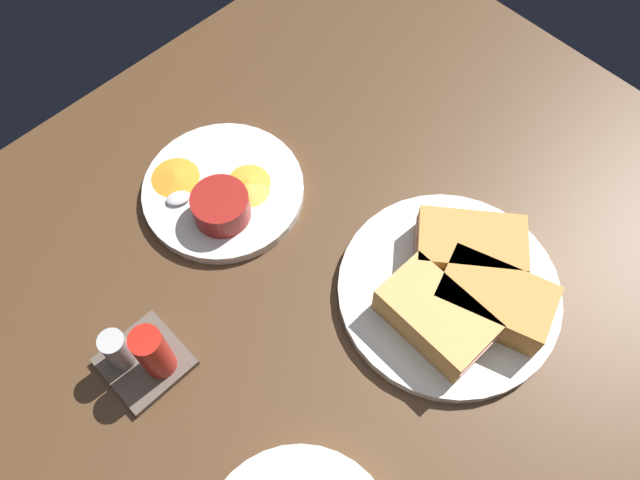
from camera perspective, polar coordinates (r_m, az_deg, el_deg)
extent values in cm
cube|color=#4C331E|center=(79.29, 5.10, -7.88)|extent=(110.00, 110.00, 3.00)
cylinder|color=silver|center=(79.92, 11.47, -4.54)|extent=(27.35, 27.35, 1.60)
cube|color=tan|center=(74.82, 10.36, -6.76)|extent=(13.10, 7.78, 4.80)
cube|color=#DB938E|center=(74.82, 10.36, -6.76)|extent=(13.36, 7.18, 0.80)
cube|color=#C68C42|center=(77.16, 15.40, -5.20)|extent=(14.78, 11.46, 4.80)
cube|color=#DB938E|center=(77.16, 15.40, -5.20)|extent=(14.82, 10.97, 0.80)
cube|color=#C68C42|center=(79.59, 13.31, -0.57)|extent=(14.87, 14.12, 4.80)
cube|color=#DB938E|center=(79.59, 13.31, -0.57)|extent=(14.69, 13.81, 0.80)
cylinder|color=navy|center=(80.33, 14.12, -0.49)|extent=(6.09, 6.09, 4.10)
cylinder|color=black|center=(78.92, 14.38, 0.08)|extent=(5.00, 5.00, 0.60)
cube|color=silver|center=(78.28, 8.57, -4.22)|extent=(2.03, 5.54, 0.40)
ellipsoid|color=silver|center=(80.17, 11.77, -2.28)|extent=(2.87, 3.62, 0.80)
cylinder|color=silver|center=(86.40, -8.66, 4.43)|extent=(21.62, 21.62, 1.60)
cylinder|color=maroon|center=(81.86, -8.90, 3.00)|extent=(7.42, 7.42, 3.83)
cylinder|color=olive|center=(80.59, -9.05, 3.56)|extent=(6.08, 6.08, 0.60)
cube|color=silver|center=(85.51, -9.07, 4.72)|extent=(3.02, 5.33, 0.40)
ellipsoid|color=silver|center=(85.38, -12.62, 3.68)|extent=(3.33, 3.83, 0.80)
cone|color=gold|center=(84.74, -6.35, 4.58)|extent=(7.61, 7.61, 0.60)
cone|color=orange|center=(87.52, -12.90, 5.59)|extent=(7.74, 7.74, 0.60)
cone|color=gold|center=(85.43, -6.45, 5.26)|extent=(6.54, 6.54, 0.60)
cube|color=brown|center=(78.19, -15.45, -10.52)|extent=(9.00, 9.00, 1.00)
cylinder|color=red|center=(73.15, -14.76, -9.76)|extent=(3.60, 3.60, 8.50)
cylinder|color=#B2B2B2|center=(75.73, -17.72, -9.37)|extent=(3.00, 3.00, 6.00)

